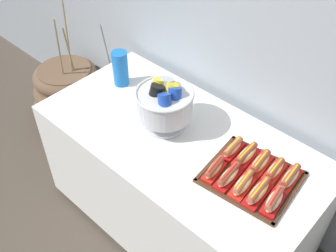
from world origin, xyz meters
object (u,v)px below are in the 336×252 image
Objects in this scene: hot_dog_1 at (228,176)px; hot_dog_3 at (258,192)px; hot_dog_7 at (260,163)px; hot_dog_4 at (274,201)px; hot_dog_2 at (243,184)px; hot_dog_9 at (290,177)px; buffet_table at (178,180)px; hot_dog_8 at (275,170)px; hot_dog_0 at (214,169)px; floor_vase at (70,96)px; punch_bowl at (164,103)px; serving_tray at (251,177)px; hot_dog_5 at (233,148)px; hot_dog_6 at (246,155)px; cup_stack at (120,68)px.

hot_dog_1 is 0.94× the size of hot_dog_3.
hot_dog_4 is at bearing -42.06° from hot_dog_7.
hot_dog_1 is 0.99× the size of hot_dog_2.
hot_dog_9 is (-0.02, 0.16, -0.00)m from hot_dog_4.
hot_dog_2 is (0.43, -0.07, 0.39)m from buffet_table.
hot_dog_4 is 0.18m from hot_dog_8.
hot_dog_0 is at bearing -15.75° from buffet_table.
punch_bowl is (1.16, -0.15, 0.67)m from floor_vase.
serving_tray is at bearing 156.86° from hot_dog_4.
hot_dog_8 is 0.62m from punch_bowl.
hot_dog_4 is (0.30, 0.03, 0.00)m from hot_dog_0.
hot_dog_5 is (-0.16, 0.07, 0.03)m from serving_tray.
hot_dog_6 is at bearing -174.33° from hot_dog_9.
hot_dog_0 is at bearing -8.57° from floor_vase.
hot_dog_0 is 0.92× the size of hot_dog_2.
hot_dog_1 reaches higher than hot_dog_0.
hot_dog_6 is at bearing 149.42° from hot_dog_4.
hot_dog_9 is 1.12m from cup_stack.
hot_dog_9 is at bearing 34.48° from serving_tray.
hot_dog_0 is 1.00× the size of hot_dog_5.
hot_dog_1 is at bearing -138.08° from hot_dog_9.
hot_dog_3 reaches higher than hot_dog_8.
hot_dog_6 is (0.34, 0.09, 0.39)m from buffet_table.
hot_dog_3 reaches higher than hot_dog_0.
cup_stack is (-1.05, -0.00, 0.07)m from hot_dog_8.
hot_dog_8 is at bearing 12.12° from buffet_table.
hot_dog_0 and hot_dog_5 have the same top height.
hot_dog_5 is 0.89× the size of hot_dog_9.
floor_vase reaches higher than hot_dog_3.
hot_dog_8 is (0.15, 0.01, -0.00)m from hot_dog_6.
floor_vase is 1.80m from hot_dog_2.
hot_dog_7 is (0.06, 0.17, -0.00)m from hot_dog_1.
hot_dog_5 is 0.90× the size of hot_dog_7.
hot_dog_5 and hot_dog_9 have the same top height.
hot_dog_9 is at bearing 5.67° from hot_dog_6.
hot_dog_1 is 0.17m from hot_dog_6.
hot_dog_8 is 1.05m from cup_stack.
hot_dog_3 reaches higher than buffet_table.
floor_vase is at bearing 178.45° from hot_dog_8.
hot_dog_6 is (0.07, 0.01, 0.00)m from hot_dog_5.
cup_stack is at bearing 167.56° from hot_dog_0.
hot_dog_2 is (0.01, -0.08, 0.03)m from serving_tray.
hot_dog_1 is 0.15m from hot_dog_3.
hot_dog_7 is (1.69, -0.05, 0.55)m from floor_vase.
hot_dog_5 reaches higher than serving_tray.
hot_dog_1 is at bearing -59.89° from hot_dog_5.
punch_bowl reaches higher than hot_dog_0.
serving_tray is 0.17m from hot_dog_9.
hot_dog_5 is (-0.17, 0.15, -0.00)m from hot_dog_2.
hot_dog_1 is 0.08m from hot_dog_2.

